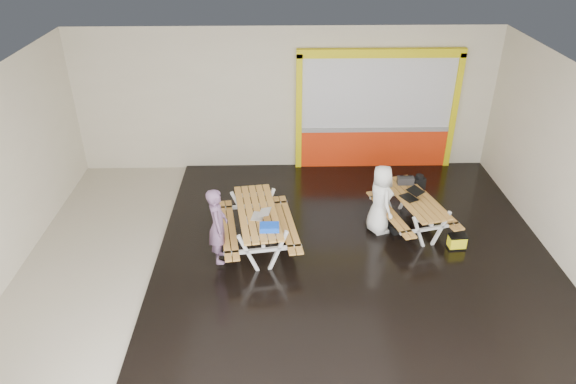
{
  "coord_description": "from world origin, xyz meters",
  "views": [
    {
      "loc": [
        -0.2,
        -7.96,
        6.02
      ],
      "look_at": [
        0.0,
        0.9,
        1.0
      ],
      "focal_mm": 32.73,
      "sensor_mm": 36.0,
      "label": 1
    }
  ],
  "objects_px": {
    "laptop_right": "(411,195)",
    "toolbox": "(405,180)",
    "person_right": "(380,199)",
    "picnic_table_left": "(258,220)",
    "person_left": "(218,226)",
    "dark_case": "(398,228)",
    "blue_pouch": "(269,227)",
    "fluke_bag": "(457,242)",
    "backpack": "(419,184)",
    "laptop_left": "(260,215)",
    "picnic_table_right": "(413,205)"
  },
  "relations": [
    {
      "from": "laptop_right",
      "to": "toolbox",
      "type": "relative_size",
      "value": 1.44
    },
    {
      "from": "person_right",
      "to": "toolbox",
      "type": "bearing_deg",
      "value": -58.08
    },
    {
      "from": "picnic_table_left",
      "to": "toolbox",
      "type": "bearing_deg",
      "value": 20.8
    },
    {
      "from": "person_left",
      "to": "dark_case",
      "type": "distance_m",
      "value": 3.74
    },
    {
      "from": "person_left",
      "to": "blue_pouch",
      "type": "xyz_separation_m",
      "value": [
        0.93,
        -0.1,
        0.02
      ]
    },
    {
      "from": "picnic_table_left",
      "to": "blue_pouch",
      "type": "bearing_deg",
      "value": -69.75
    },
    {
      "from": "person_left",
      "to": "fluke_bag",
      "type": "bearing_deg",
      "value": -89.99
    },
    {
      "from": "person_right",
      "to": "fluke_bag",
      "type": "distance_m",
      "value": 1.67
    },
    {
      "from": "person_left",
      "to": "person_right",
      "type": "relative_size",
      "value": 1.01
    },
    {
      "from": "laptop_right",
      "to": "blue_pouch",
      "type": "xyz_separation_m",
      "value": [
        -2.83,
        -1.22,
        0.08
      ]
    },
    {
      "from": "person_left",
      "to": "fluke_bag",
      "type": "xyz_separation_m",
      "value": [
        4.53,
        0.34,
        -0.67
      ]
    },
    {
      "from": "picnic_table_left",
      "to": "backpack",
      "type": "distance_m",
      "value": 3.6
    },
    {
      "from": "laptop_left",
      "to": "blue_pouch",
      "type": "distance_m",
      "value": 0.46
    },
    {
      "from": "laptop_right",
      "to": "blue_pouch",
      "type": "height_order",
      "value": "blue_pouch"
    },
    {
      "from": "person_left",
      "to": "fluke_bag",
      "type": "distance_m",
      "value": 4.6
    },
    {
      "from": "picnic_table_left",
      "to": "laptop_left",
      "type": "xyz_separation_m",
      "value": [
        0.06,
        -0.2,
        0.24
      ]
    },
    {
      "from": "person_left",
      "to": "dark_case",
      "type": "relative_size",
      "value": 4.17
    },
    {
      "from": "fluke_bag",
      "to": "toolbox",
      "type": "bearing_deg",
      "value": 119.69
    },
    {
      "from": "picnic_table_right",
      "to": "laptop_right",
      "type": "relative_size",
      "value": 4.29
    },
    {
      "from": "picnic_table_right",
      "to": "picnic_table_left",
      "type": "bearing_deg",
      "value": -169.27
    },
    {
      "from": "picnic_table_left",
      "to": "person_left",
      "type": "distance_m",
      "value": 0.9
    },
    {
      "from": "picnic_table_left",
      "to": "person_right",
      "type": "distance_m",
      "value": 2.47
    },
    {
      "from": "toolbox",
      "to": "blue_pouch",
      "type": "bearing_deg",
      "value": -147.65
    },
    {
      "from": "person_right",
      "to": "backpack",
      "type": "relative_size",
      "value": 3.4
    },
    {
      "from": "laptop_left",
      "to": "fluke_bag",
      "type": "bearing_deg",
      "value": 0.15
    },
    {
      "from": "laptop_left",
      "to": "toolbox",
      "type": "distance_m",
      "value": 3.3
    },
    {
      "from": "toolbox",
      "to": "dark_case",
      "type": "height_order",
      "value": "toolbox"
    },
    {
      "from": "fluke_bag",
      "to": "picnic_table_left",
      "type": "bearing_deg",
      "value": 177.19
    },
    {
      "from": "fluke_bag",
      "to": "backpack",
      "type": "bearing_deg",
      "value": 107.7
    },
    {
      "from": "picnic_table_right",
      "to": "dark_case",
      "type": "distance_m",
      "value": 0.56
    },
    {
      "from": "laptop_right",
      "to": "backpack",
      "type": "height_order",
      "value": "laptop_right"
    },
    {
      "from": "picnic_table_right",
      "to": "backpack",
      "type": "bearing_deg",
      "value": 69.35
    },
    {
      "from": "laptop_left",
      "to": "dark_case",
      "type": "distance_m",
      "value": 2.95
    },
    {
      "from": "laptop_right",
      "to": "backpack",
      "type": "xyz_separation_m",
      "value": [
        0.32,
        0.66,
        -0.12
      ]
    },
    {
      "from": "toolbox",
      "to": "backpack",
      "type": "xyz_separation_m",
      "value": [
        0.31,
        0.08,
        -0.14
      ]
    },
    {
      "from": "backpack",
      "to": "picnic_table_left",
      "type": "bearing_deg",
      "value": -159.71
    },
    {
      "from": "person_right",
      "to": "fluke_bag",
      "type": "xyz_separation_m",
      "value": [
        1.42,
        -0.65,
        -0.59
      ]
    },
    {
      "from": "picnic_table_right",
      "to": "laptop_left",
      "type": "height_order",
      "value": "laptop_left"
    },
    {
      "from": "laptop_left",
      "to": "laptop_right",
      "type": "bearing_deg",
      "value": 14.66
    },
    {
      "from": "picnic_table_left",
      "to": "laptop_right",
      "type": "distance_m",
      "value": 3.12
    },
    {
      "from": "laptop_left",
      "to": "picnic_table_left",
      "type": "bearing_deg",
      "value": 107.6
    },
    {
      "from": "fluke_bag",
      "to": "person_right",
      "type": "bearing_deg",
      "value": 155.26
    },
    {
      "from": "blue_pouch",
      "to": "picnic_table_left",
      "type": "bearing_deg",
      "value": 110.25
    },
    {
      "from": "backpack",
      "to": "picnic_table_right",
      "type": "bearing_deg",
      "value": -110.65
    },
    {
      "from": "blue_pouch",
      "to": "fluke_bag",
      "type": "bearing_deg",
      "value": 6.99
    },
    {
      "from": "laptop_right",
      "to": "fluke_bag",
      "type": "height_order",
      "value": "laptop_right"
    },
    {
      "from": "laptop_right",
      "to": "dark_case",
      "type": "xyz_separation_m",
      "value": [
        -0.22,
        -0.15,
        -0.68
      ]
    },
    {
      "from": "blue_pouch",
      "to": "fluke_bag",
      "type": "height_order",
      "value": "blue_pouch"
    },
    {
      "from": "picnic_table_right",
      "to": "fluke_bag",
      "type": "bearing_deg",
      "value": -47.9
    },
    {
      "from": "picnic_table_right",
      "to": "backpack",
      "type": "height_order",
      "value": "backpack"
    }
  ]
}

